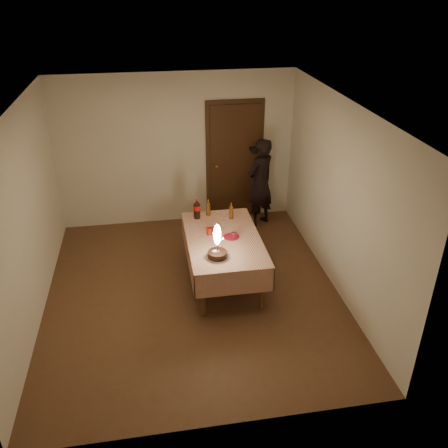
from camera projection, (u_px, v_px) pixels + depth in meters
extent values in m
cube|color=brown|center=(193.00, 292.00, 6.64)|extent=(4.00, 4.50, 0.01)
cube|color=silver|center=(176.00, 151.00, 7.99)|extent=(4.00, 0.04, 2.60)
cube|color=silver|center=(217.00, 323.00, 4.07)|extent=(4.00, 0.04, 2.60)
cube|color=silver|center=(26.00, 221.00, 5.74)|extent=(0.04, 4.50, 2.60)
cube|color=silver|center=(339.00, 198.00, 6.32)|extent=(0.04, 4.50, 2.60)
cube|color=silver|center=(186.00, 107.00, 5.42)|extent=(4.00, 4.50, 0.04)
cube|color=#472814|center=(235.00, 163.00, 8.24)|extent=(0.85, 0.05, 2.05)
sphere|color=#B28C33|center=(217.00, 167.00, 8.16)|extent=(0.06, 0.06, 0.06)
cube|color=brown|center=(223.00, 240.00, 6.58)|extent=(0.90, 1.60, 0.04)
cylinder|color=brown|center=(203.00, 294.00, 6.05)|extent=(0.07, 0.07, 0.66)
cylinder|color=brown|center=(262.00, 288.00, 6.16)|extent=(0.07, 0.07, 0.66)
cylinder|color=brown|center=(191.00, 238.00, 7.33)|extent=(0.07, 0.07, 0.66)
cylinder|color=brown|center=(240.00, 234.00, 7.45)|extent=(0.07, 0.07, 0.66)
cube|color=beige|center=(223.00, 238.00, 6.57)|extent=(1.02, 1.72, 0.01)
cube|color=beige|center=(235.00, 284.00, 5.91)|extent=(1.02, 0.01, 0.34)
cube|color=beige|center=(214.00, 221.00, 7.40)|extent=(1.02, 0.01, 0.34)
cube|color=beige|center=(188.00, 252.00, 6.58)|extent=(0.01, 1.72, 0.34)
cube|color=beige|center=(258.00, 246.00, 6.73)|extent=(0.01, 1.72, 0.34)
cylinder|color=white|center=(217.00, 257.00, 6.12)|extent=(0.32, 0.32, 0.01)
cylinder|color=black|center=(217.00, 254.00, 6.10)|extent=(0.25, 0.25, 0.08)
cylinder|color=white|center=(216.00, 251.00, 6.09)|extent=(0.07, 0.07, 0.00)
sphere|color=red|center=(220.00, 251.00, 6.07)|extent=(0.02, 0.02, 0.02)
cube|color=#19721E|center=(221.00, 252.00, 6.07)|extent=(0.02, 0.01, 0.00)
cube|color=#19721E|center=(220.00, 252.00, 6.06)|extent=(0.01, 0.02, 0.00)
cylinder|color=#262628|center=(217.00, 248.00, 6.05)|extent=(0.01, 0.01, 0.12)
ellipsoid|color=#FFF2BF|center=(217.00, 235.00, 5.96)|extent=(0.09, 0.09, 0.29)
sphere|color=white|center=(217.00, 242.00, 6.01)|extent=(0.04, 0.04, 0.04)
cylinder|color=red|center=(231.00, 237.00, 6.58)|extent=(0.22, 0.22, 0.01)
cylinder|color=#B6180C|center=(209.00, 231.00, 6.63)|extent=(0.08, 0.08, 0.10)
cylinder|color=white|center=(234.00, 235.00, 6.53)|extent=(0.07, 0.07, 0.09)
cube|color=red|center=(212.00, 230.00, 6.75)|extent=(0.15, 0.15, 0.02)
cylinder|color=black|center=(197.00, 211.00, 7.04)|extent=(0.10, 0.10, 0.22)
cylinder|color=red|center=(197.00, 208.00, 7.01)|extent=(0.10, 0.10, 0.07)
cone|color=black|center=(197.00, 202.00, 6.97)|extent=(0.10, 0.10, 0.08)
cylinder|color=red|center=(197.00, 199.00, 6.95)|extent=(0.03, 0.03, 0.02)
cylinder|color=#603410|center=(208.00, 210.00, 7.14)|extent=(0.06, 0.06, 0.18)
cone|color=#603410|center=(208.00, 202.00, 7.08)|extent=(0.06, 0.06, 0.06)
cylinder|color=olive|center=(208.00, 200.00, 7.06)|extent=(0.02, 0.02, 0.02)
cylinder|color=#603410|center=(231.00, 213.00, 7.03)|extent=(0.06, 0.06, 0.18)
cone|color=#603410|center=(231.00, 206.00, 6.98)|extent=(0.06, 0.06, 0.06)
cylinder|color=olive|center=(231.00, 204.00, 6.96)|extent=(0.02, 0.02, 0.02)
imported|color=black|center=(260.00, 183.00, 8.09)|extent=(0.68, 0.63, 1.56)
cube|color=black|center=(256.00, 150.00, 7.91)|extent=(0.16, 0.15, 0.10)
cylinder|color=black|center=(252.00, 149.00, 7.96)|extent=(0.11, 0.11, 0.08)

